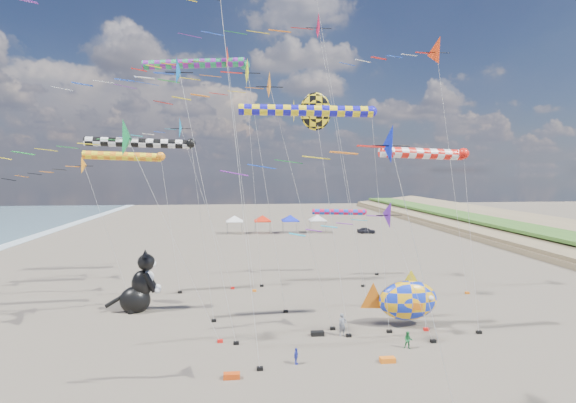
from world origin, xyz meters
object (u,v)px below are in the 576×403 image
Objects in this scene: parked_car at (366,230)px; person_adult at (342,325)px; cat_inflatable at (138,281)px; child_blue at (296,356)px; child_green at (408,340)px; fish_inflatable at (407,300)px.

person_adult is at bearing 167.88° from parked_car.
cat_inflatable is 5.08× the size of child_blue.
child_green is 52.69m from parked_car.
parked_car is at bearing 46.21° from cat_inflatable.
cat_inflatable is at bearing 138.13° from person_adult.
child_blue is (-7.39, -1.48, -0.07)m from child_green.
person_adult is 51.16m from parked_car.
person_adult is (15.06, -7.19, -1.70)m from cat_inflatable.
child_green is 7.54m from child_blue.
child_blue is (-3.74, -4.11, -0.30)m from person_adult.
person_adult reaches higher than child_blue.
cat_inflatable is at bearing 149.22° from parked_car.
parked_car is (15.94, 48.61, -0.23)m from person_adult.
person_adult is 1.60× the size of child_blue.
child_blue is at bearing -148.62° from person_adult.
parked_car reaches higher than child_blue.
child_blue is 0.30× the size of parked_car.
child_green is (-1.45, -3.95, -1.40)m from fish_inflatable.
parked_car is (10.83, 47.29, -1.41)m from fish_inflatable.
parked_car is (12.28, 51.24, -0.01)m from child_green.
person_adult is at bearing -32.50° from cat_inflatable.
person_adult is at bearing -165.47° from fish_inflatable.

